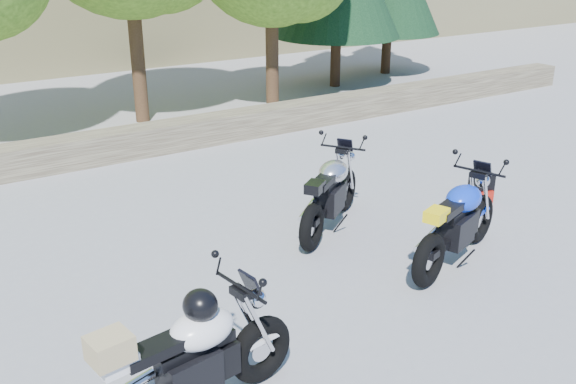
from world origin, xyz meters
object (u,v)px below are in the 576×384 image
object	(u,v)px
silver_bike	(330,194)
backpack	(481,188)
blue_bike	(458,224)
white_bike	(190,360)

from	to	relation	value
silver_bike	backpack	bearing A→B (deg)	-45.01
silver_bike	backpack	world-z (taller)	silver_bike
silver_bike	blue_bike	bearing A→B (deg)	-101.49
white_bike	backpack	distance (m)	5.76
silver_bike	backpack	size ratio (longest dim) A/B	4.02
blue_bike	white_bike	bearing A→B (deg)	171.92
backpack	white_bike	bearing A→B (deg)	-148.13
silver_bike	backpack	distance (m)	2.45
white_bike	blue_bike	bearing A→B (deg)	2.91
blue_bike	silver_bike	bearing A→B (deg)	93.96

